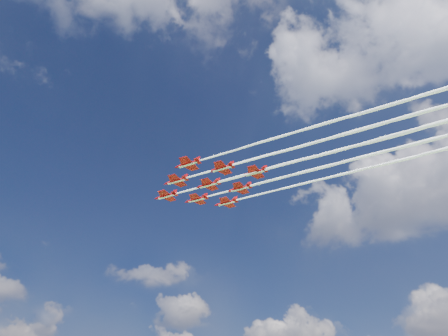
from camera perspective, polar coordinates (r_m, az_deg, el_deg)
The scene contains 6 objects.
jet_lead at distance 143.33m, azimuth 18.60°, elevation 3.30°, with size 153.68×37.55×2.48m.
jet_row2_port at distance 137.23m, azimuth 21.69°, elevation 5.93°, with size 153.68×37.55×2.48m.
jet_row2_starb at distance 149.22m, azimuth 22.48°, elevation 2.62°, with size 153.68×37.55×2.48m.
jet_row3_port at distance 131.88m, azimuth 25.09°, elevation 8.77°, with size 153.68×37.55×2.48m.
jet_row3_centre at distance 143.56m, azimuth 25.61°, elevation 5.10°, with size 153.68×37.55×2.48m.
jet_row3_starb at distance 155.76m, azimuth 26.05°, elevation 1.98°, with size 153.68×37.55×2.48m.
Camera 1 is at (94.62, -102.27, 5.40)m, focal length 35.00 mm.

